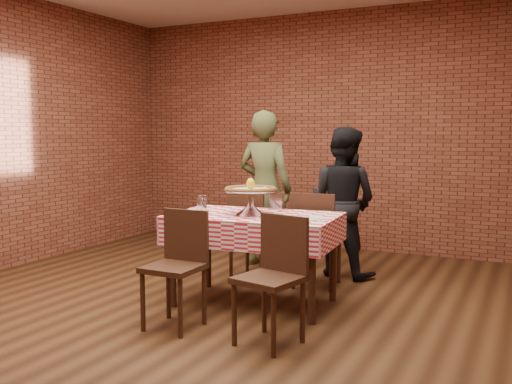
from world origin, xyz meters
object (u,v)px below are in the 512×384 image
water_glass_left (202,206)px  chair_near_right (269,282)px  condiment_caddy (277,201)px  chair_far_right (317,239)px  pizza (251,190)px  diner_olive (265,189)px  table (254,260)px  chair_far_left (254,234)px  chair_near_left (174,270)px  diner_black (343,202)px  water_glass_right (202,202)px  pizza_stand (251,203)px

water_glass_left → chair_near_right: bearing=-34.8°
condiment_caddy → chair_far_right: bearing=53.2°
chair_near_right → pizza: bearing=136.7°
chair_near_right → diner_olive: (-1.01, 2.08, 0.40)m
table → chair_far_left: chair_far_left is taller
chair_far_right → condiment_caddy: bearing=58.2°
pizza → table: bearing=69.3°
chair_near_right → chair_near_left: bearing=-167.0°
pizza → condiment_caddy: size_ratio=2.78×
diner_black → chair_near_right: bearing=105.6°
water_glass_right → chair_near_left: water_glass_right is taller
chair_near_left → diner_black: diner_black is taller
table → pizza_stand: 0.48m
condiment_caddy → water_glass_right: bearing=-169.5°
condiment_caddy → pizza_stand: bearing=-113.4°
chair_near_left → diner_olive: diner_olive is taller
pizza → chair_far_left: size_ratio=0.49×
water_glass_right → diner_olive: (0.04, 1.22, 0.01)m
pizza_stand → water_glass_right: bearing=168.1°
table → diner_black: 1.36m
pizza_stand → diner_black: (0.38, 1.29, -0.11)m
pizza → water_glass_right: (-0.53, 0.11, -0.14)m
pizza → chair_near_left: size_ratio=0.50×
chair_near_left → diner_olive: size_ratio=0.52×
chair_near_right → diner_olive: bearing=128.3°
condiment_caddy → diner_olive: size_ratio=0.09×
water_glass_left → chair_far_left: bearing=88.5°
water_glass_right → pizza_stand: bearing=-11.9°
table → pizza: size_ratio=3.13×
table → pizza_stand: size_ratio=2.99×
water_glass_left → chair_near_left: water_glass_left is taller
pizza → diner_black: (0.38, 1.29, -0.22)m
water_glass_left → chair_far_right: bearing=53.0°
pizza_stand → chair_near_right: size_ratio=0.52×
diner_olive → diner_black: diner_olive is taller
chair_far_right → diner_black: 0.58m
water_glass_left → table: bearing=20.2°
table → water_glass_left: size_ratio=10.65×
chair_near_left → chair_near_right: bearing=0.5°
chair_far_right → water_glass_left: bearing=46.8°
water_glass_left → chair_near_left: (0.15, -0.64, -0.39)m
pizza → condiment_caddy: bearing=77.8°
chair_far_left → water_glass_left: bearing=89.8°
water_glass_right → chair_far_right: 1.14m
chair_near_right → diner_black: diner_black is taller
condiment_caddy → chair_near_right: condiment_caddy is taller
pizza → chair_far_right: size_ratio=0.48×
chair_far_left → diner_olive: diner_olive is taller
pizza_stand → chair_far_left: bearing=114.7°
pizza → water_glass_left: (-0.40, -0.11, -0.14)m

